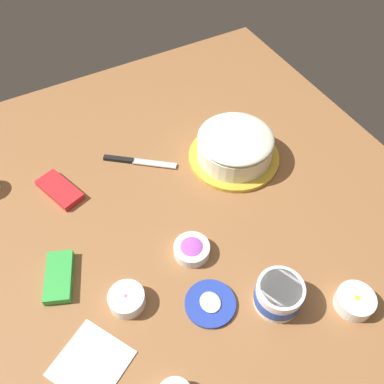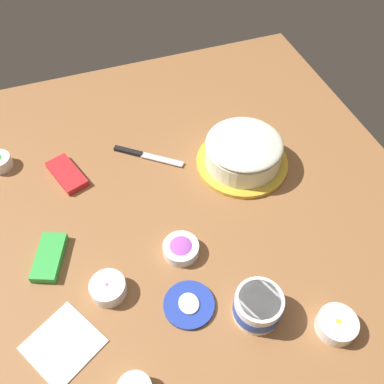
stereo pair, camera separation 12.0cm
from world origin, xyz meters
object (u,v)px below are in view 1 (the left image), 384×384
Objects in this scene: sprinkle_bowl_pink at (127,299)px; candy_box_upper at (60,190)px; sprinkle_bowl_yellow at (355,301)px; frosted_cake at (235,147)px; frosting_tub at (279,294)px; sprinkle_bowl_rainbow at (192,249)px; paper_napkin at (91,363)px; candy_box_lower at (59,277)px; spreading_knife at (133,161)px; frosting_tub_lid at (210,303)px.

candy_box_upper is at bearing -174.73° from sprinkle_bowl_pink.
sprinkle_bowl_yellow is at bearing 60.99° from sprinkle_bowl_pink.
frosted_cake is 2.46× the size of frosting_tub.
sprinkle_bowl_pink is (0.05, -0.21, 0.00)m from sprinkle_bowl_rainbow.
frosted_cake is 3.04× the size of sprinkle_bowl_yellow.
paper_napkin is (0.52, -0.09, -0.01)m from candy_box_upper.
candy_box_lower is (-0.32, -0.45, -0.03)m from frosting_tub.
candy_box_lower is (0.29, -0.33, 0.01)m from spreading_knife.
paper_napkin is at bearing -105.84° from sprinkle_bowl_yellow.
frosted_cake is 0.38m from sprinkle_bowl_rainbow.
frosting_tub_lid is (0.39, -0.31, -0.04)m from frosted_cake.
paper_napkin is (0.24, -0.00, -0.01)m from candy_box_lower.
spreading_knife is at bearing -115.44° from frosted_cake.
candy_box_lower is 0.29m from candy_box_upper.
paper_napkin is (0.39, -0.62, -0.05)m from frosted_cake.
frosting_tub_lid is at bearing 88.75° from paper_napkin.
spreading_knife is 1.41× the size of candy_box_lower.
sprinkle_bowl_rainbow is at bearing 95.98° from candy_box_lower.
frosted_cake reaches higher than paper_napkin.
spreading_knife is 0.47m from sprinkle_bowl_pink.
frosted_cake is 2.06× the size of candy_box_lower.
frosted_cake is 0.57m from sprinkle_bowl_pink.
frosting_tub_lid is 0.84× the size of candy_box_upper.
frosting_tub reaches higher than sprinkle_bowl_rainbow.
frosted_cake is 0.32m from spreading_knife.
sprinkle_bowl_pink is at bearing -14.23° from candy_box_upper.
sprinkle_bowl_pink is 0.64× the size of candy_box_lower.
frosting_tub is 0.93× the size of frosting_tub_lid.
frosted_cake is 1.93× the size of candy_box_upper.
frosting_tub is at bearing 76.80° from candy_box_lower.
spreading_knife is 1.32× the size of candy_box_upper.
candy_box_upper is 0.53m from paper_napkin.
frosting_tub_lid is 1.31× the size of sprinkle_bowl_rainbow.
sprinkle_bowl_rainbow is 0.45m from candy_box_upper.
sprinkle_bowl_yellow is at bearing 74.16° from paper_napkin.
frosting_tub reaches higher than frosting_tub_lid.
frosting_tub_lid reaches higher than spreading_knife.
candy_box_lower reaches higher than spreading_knife.
frosted_cake is 0.64m from candy_box_lower.
sprinkle_bowl_rainbow is 0.37m from paper_napkin.
candy_box_upper is at bearing -157.54° from frosting_tub_lid.
frosted_cake is 3.20× the size of sprinkle_bowl_pink.
candy_box_lower is at bearing -76.63° from frosted_cake.
frosted_cake reaches higher than sprinkle_bowl_pink.
candy_box_upper reaches higher than frosting_tub_lid.
spreading_knife is at bearing 177.37° from frosting_tub_lid.
sprinkle_bowl_rainbow is (-0.22, -0.12, -0.02)m from frosting_tub.
frosting_tub_lid is at bearing -115.73° from frosting_tub.
candy_box_lower is 0.94× the size of paper_napkin.
candy_box_upper is (-0.37, -0.25, -0.01)m from sprinkle_bowl_rainbow.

